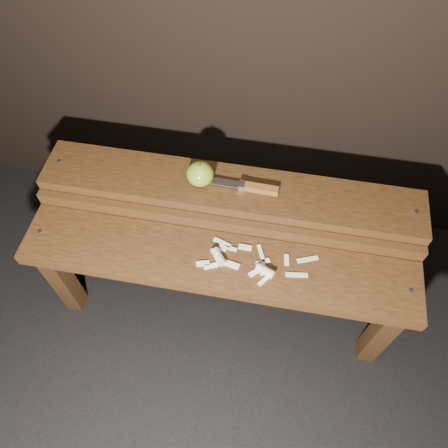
% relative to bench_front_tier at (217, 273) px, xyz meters
% --- Properties ---
extents(ground, '(60.00, 60.00, 0.00)m').
position_rel_bench_front_tier_xyz_m(ground, '(0.00, 0.06, -0.35)').
color(ground, black).
extents(bench_front_tier, '(1.20, 0.20, 0.42)m').
position_rel_bench_front_tier_xyz_m(bench_front_tier, '(0.00, 0.00, 0.00)').
color(bench_front_tier, black).
rests_on(bench_front_tier, ground).
extents(bench_rear_tier, '(1.20, 0.21, 0.50)m').
position_rel_bench_front_tier_xyz_m(bench_rear_tier, '(0.00, 0.23, 0.06)').
color(bench_rear_tier, black).
rests_on(bench_rear_tier, ground).
extents(apple, '(0.08, 0.08, 0.09)m').
position_rel_bench_front_tier_xyz_m(apple, '(-0.09, 0.23, 0.18)').
color(apple, olive).
rests_on(apple, bench_rear_tier).
extents(knife, '(0.25, 0.04, 0.02)m').
position_rel_bench_front_tier_xyz_m(knife, '(0.06, 0.23, 0.16)').
color(knife, brown).
rests_on(knife, bench_rear_tier).
extents(apple_scraps, '(0.36, 0.14, 0.03)m').
position_rel_bench_front_tier_xyz_m(apple_scraps, '(0.08, 0.01, 0.08)').
color(apple_scraps, beige).
rests_on(apple_scraps, bench_front_tier).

